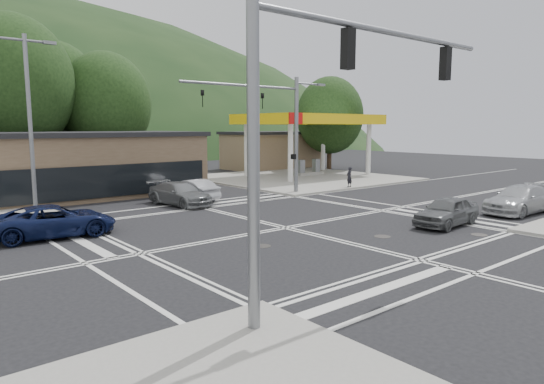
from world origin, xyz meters
TOP-DOWN VIEW (x-y plane):
  - ground at (0.00, 0.00)m, footprint 120.00×120.00m
  - sidewalk_ne at (15.00, 15.00)m, footprint 16.00×16.00m
  - gas_station_canopy at (16.99, 15.99)m, footprint 12.32×8.34m
  - convenience_store at (20.00, 25.00)m, footprint 10.00×6.00m
  - commercial_row at (-8.00, 17.00)m, footprint 24.00×8.00m
  - tree_n_b at (-6.00, 24.00)m, footprint 9.00×9.00m
  - tree_n_c at (1.00, 24.00)m, footprint 7.60×7.60m
  - tree_n_e at (-2.00, 28.00)m, footprint 8.40×8.40m
  - tree_ne at (24.00, 20.00)m, footprint 7.20×7.20m
  - streetlight_nw at (-8.44, 9.00)m, footprint 2.50×0.25m
  - signal_mast_ne at (6.95, 8.20)m, footprint 11.65×0.30m
  - signal_mast_sw at (-6.39, -8.20)m, footprint 9.14×0.28m
  - car_blue_west at (-8.77, 4.93)m, footprint 5.18×2.79m
  - car_grey_center at (6.21, -4.50)m, footprint 4.17×1.89m
  - car_silver_east at (12.37, -5.22)m, footprint 5.22×2.34m
  - car_queue_a at (1.00, 10.13)m, footprint 1.87×4.23m
  - car_queue_b at (4.32, 18.10)m, footprint 2.71×5.19m
  - car_northbound at (-0.50, 9.00)m, footprint 2.52×4.90m
  - pedestrian at (13.00, 7.50)m, footprint 0.59×0.42m

SIDE VIEW (x-z plane):
  - ground at x=0.00m, z-range 0.00..0.00m
  - sidewalk_ne at x=15.00m, z-range 0.00..0.15m
  - car_queue_a at x=1.00m, z-range 0.00..1.35m
  - car_northbound at x=-0.50m, z-range 0.00..1.36m
  - car_blue_west at x=-8.77m, z-range 0.00..1.38m
  - car_grey_center at x=6.21m, z-range 0.00..1.39m
  - car_silver_east at x=12.37m, z-range 0.00..1.49m
  - car_queue_b at x=4.32m, z-range 0.00..1.68m
  - pedestrian at x=13.00m, z-range 0.15..1.67m
  - convenience_store at x=20.00m, z-range 0.00..3.80m
  - commercial_row at x=-8.00m, z-range 0.00..4.00m
  - gas_station_canopy at x=16.99m, z-range 2.17..7.92m
  - streetlight_nw at x=-8.44m, z-range 0.55..9.55m
  - signal_mast_ne at x=6.95m, z-range 1.07..9.07m
  - signal_mast_sw at x=-6.39m, z-range 1.12..9.12m
  - tree_ne at x=24.00m, z-range 0.85..10.84m
  - tree_n_c at x=1.00m, z-range 1.06..11.93m
  - tree_n_e at x=-2.00m, z-range 1.15..13.13m
  - tree_n_b at x=-6.00m, z-range 1.30..14.28m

